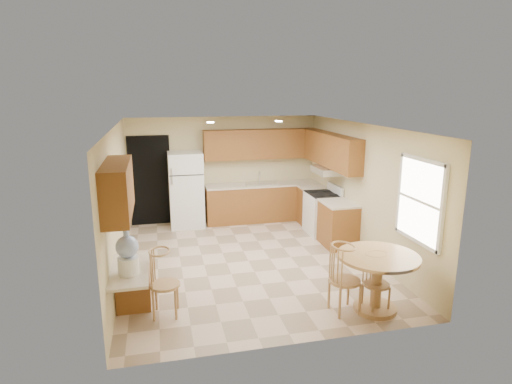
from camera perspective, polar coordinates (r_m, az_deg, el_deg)
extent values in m
plane|color=#CEB195|center=(8.08, -1.00, -9.17)|extent=(5.50, 5.50, 0.00)
cube|color=white|center=(7.48, -1.08, 8.79)|extent=(4.50, 5.50, 0.02)
cube|color=#CFC08C|center=(10.33, -4.25, 3.07)|extent=(4.50, 0.02, 2.50)
cube|color=#CFC08C|center=(5.15, 5.47, -7.79)|extent=(4.50, 0.02, 2.50)
cube|color=#CFC08C|center=(7.56, -17.96, -1.46)|extent=(0.02, 5.50, 2.50)
cube|color=#CFC08C|center=(8.44, 14.07, 0.32)|extent=(0.02, 5.50, 2.50)
cube|color=black|center=(10.24, -13.94, 1.47)|extent=(0.90, 0.02, 2.10)
cube|color=brown|center=(10.39, 0.85, -1.44)|extent=(2.75, 0.60, 0.87)
cube|color=beige|center=(10.29, 0.86, 1.01)|extent=(2.75, 0.63, 0.04)
cube|color=brown|center=(10.16, 7.57, -1.91)|extent=(0.60, 0.59, 0.87)
cube|color=beige|center=(10.05, 7.65, 0.59)|extent=(0.63, 0.59, 0.04)
cube|color=brown|center=(8.87, 10.87, -4.33)|extent=(0.60, 0.80, 0.87)
cube|color=beige|center=(8.74, 11.00, -1.49)|extent=(0.63, 0.80, 0.04)
cube|color=brown|center=(10.25, 0.70, 6.42)|extent=(2.75, 0.33, 0.70)
cube|color=brown|center=(9.34, 10.01, 5.51)|extent=(0.33, 2.42, 0.70)
cube|color=brown|center=(5.85, -17.96, 0.35)|extent=(0.33, 1.40, 0.70)
cube|color=silver|center=(10.28, 0.73, 1.13)|extent=(0.78, 0.44, 0.01)
cube|color=silver|center=(9.35, 9.49, 2.87)|extent=(0.50, 0.76, 0.14)
cube|color=brown|center=(6.59, -16.07, -11.77)|extent=(0.48, 0.42, 0.72)
cube|color=beige|center=(6.09, -16.46, -9.95)|extent=(0.50, 1.20, 0.04)
cube|color=white|center=(6.83, 21.06, -1.11)|extent=(0.05, 1.00, 1.20)
cube|color=white|center=(6.70, 21.44, 4.03)|extent=(0.05, 1.10, 0.06)
cube|color=white|center=(6.99, 20.57, -6.03)|extent=(0.05, 1.10, 0.06)
cube|color=white|center=(6.41, 23.61, -2.26)|extent=(0.05, 0.06, 1.28)
cube|color=white|center=(7.25, 18.68, -0.09)|extent=(0.05, 0.06, 1.28)
cylinder|color=white|center=(8.58, -6.10, 9.22)|extent=(0.14, 0.14, 0.02)
cylinder|color=white|center=(8.86, 3.04, 9.41)|extent=(0.14, 0.14, 0.02)
cube|color=white|center=(9.97, -9.30, 0.30)|extent=(0.77, 0.72, 1.74)
cube|color=black|center=(9.53, -9.24, 2.21)|extent=(0.75, 0.01, 0.02)
cube|color=silver|center=(9.52, -11.15, 1.49)|extent=(0.03, 0.03, 0.18)
cube|color=silver|center=(9.48, -11.20, 2.70)|extent=(0.03, 0.03, 0.14)
cube|color=white|center=(9.54, 8.82, -2.88)|extent=(0.65, 0.76, 0.90)
cube|color=black|center=(9.42, 8.92, -0.23)|extent=(0.64, 0.75, 0.02)
cube|color=white|center=(9.51, 10.51, 0.42)|extent=(0.06, 0.76, 0.18)
cylinder|color=tan|center=(6.65, 15.55, -14.65)|extent=(0.62, 0.62, 0.07)
cylinder|color=tan|center=(6.48, 15.77, -11.67)|extent=(0.15, 0.15, 0.76)
cylinder|color=tan|center=(6.32, 16.01, -8.27)|extent=(1.15, 1.15, 0.04)
cylinder|color=tan|center=(6.31, 11.78, -11.52)|extent=(0.44, 0.44, 0.04)
cylinder|color=tan|center=(6.49, 9.77, -13.05)|extent=(0.04, 0.04, 0.48)
cylinder|color=tan|center=(6.61, 12.37, -12.66)|extent=(0.04, 0.04, 0.48)
cylinder|color=tan|center=(6.23, 10.93, -14.29)|extent=(0.04, 0.04, 0.48)
cylinder|color=tan|center=(6.35, 13.62, -13.84)|extent=(0.04, 0.04, 0.48)
cylinder|color=tan|center=(6.49, 15.76, -11.79)|extent=(0.37, 0.37, 0.04)
cylinder|color=tan|center=(6.62, 14.05, -13.07)|extent=(0.03, 0.03, 0.40)
cylinder|color=tan|center=(6.74, 16.11, -12.71)|extent=(0.03, 0.03, 0.40)
cylinder|color=tan|center=(6.41, 15.15, -14.06)|extent=(0.03, 0.03, 0.40)
cylinder|color=tan|center=(6.53, 17.27, -13.66)|extent=(0.03, 0.03, 0.40)
cylinder|color=tan|center=(6.25, -12.04, -12.03)|extent=(0.42, 0.42, 0.04)
cylinder|color=tan|center=(6.49, -13.35, -13.34)|extent=(0.04, 0.04, 0.45)
cylinder|color=tan|center=(6.49, -10.61, -13.19)|extent=(0.04, 0.04, 0.45)
cylinder|color=tan|center=(6.22, -13.34, -14.58)|extent=(0.04, 0.04, 0.45)
cylinder|color=tan|center=(6.22, -10.47, -14.42)|extent=(0.04, 0.04, 0.45)
cylinder|color=white|center=(5.88, -16.63, -9.38)|extent=(0.27, 0.27, 0.23)
sphere|color=#95ADE7|center=(5.79, -16.81, -6.99)|extent=(0.29, 0.29, 0.29)
cylinder|color=#95ADE7|center=(5.73, -16.94, -5.23)|extent=(0.07, 0.07, 0.08)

